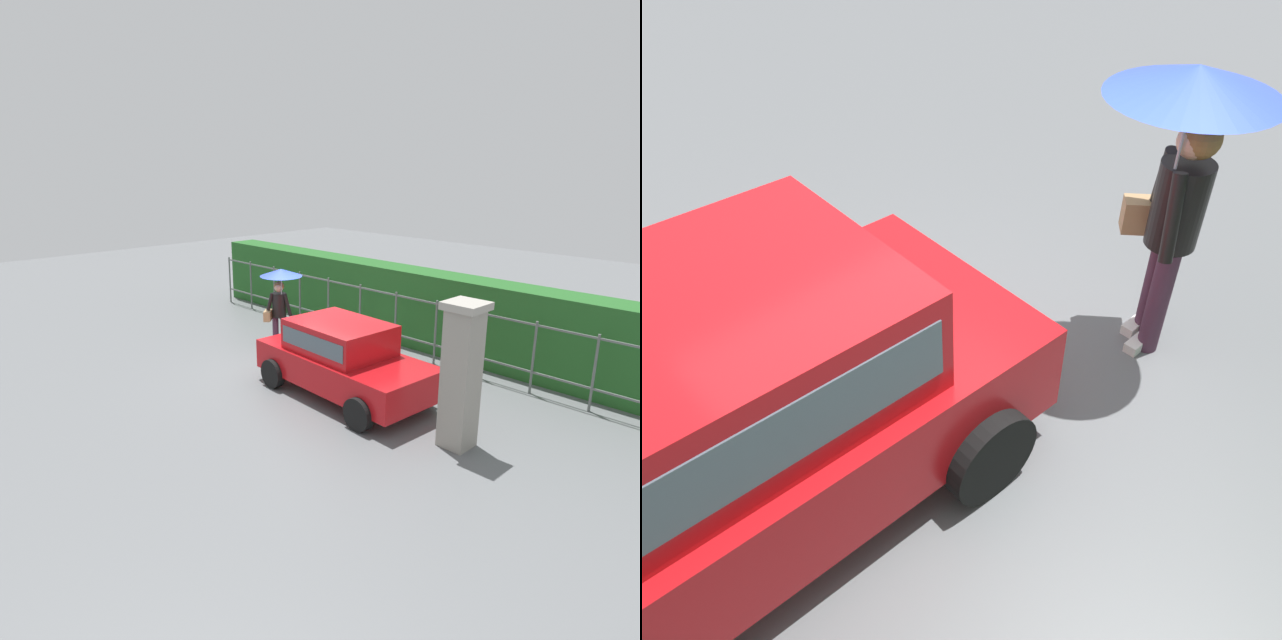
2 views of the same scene
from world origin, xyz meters
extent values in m
plane|color=slate|center=(0.00, 0.00, 0.00)|extent=(40.00, 40.00, 0.00)
cube|color=#B71116|center=(1.43, -0.36, 0.58)|extent=(3.78, 1.83, 0.60)
cube|color=#B71116|center=(1.28, -0.35, 1.18)|extent=(1.97, 1.54, 0.60)
cube|color=#4C5B66|center=(1.28, -0.35, 1.20)|extent=(1.82, 1.55, 0.33)
cylinder|color=black|center=(2.72, 0.41, 0.30)|extent=(0.61, 0.21, 0.60)
cylinder|color=black|center=(2.63, -1.27, 0.30)|extent=(0.61, 0.21, 0.60)
cylinder|color=black|center=(0.23, 0.54, 0.30)|extent=(0.61, 0.21, 0.60)
cylinder|color=black|center=(0.14, -1.13, 0.30)|extent=(0.61, 0.21, 0.60)
cube|color=red|center=(-0.40, 0.29, 0.73)|extent=(0.07, 0.20, 0.16)
cube|color=red|center=(-0.46, -0.81, 0.73)|extent=(0.07, 0.20, 0.16)
cylinder|color=#47283D|center=(-1.49, 0.53, 0.43)|extent=(0.15, 0.15, 0.86)
cylinder|color=#47283D|center=(-1.64, 0.40, 0.43)|extent=(0.15, 0.15, 0.86)
cube|color=white|center=(-1.45, 0.48, 0.04)|extent=(0.26, 0.10, 0.08)
cube|color=white|center=(-1.61, 0.35, 0.04)|extent=(0.26, 0.10, 0.08)
cylinder|color=black|center=(-1.57, 0.46, 1.15)|extent=(0.34, 0.34, 0.58)
sphere|color=#DBAD89|center=(-1.57, 0.46, 1.58)|extent=(0.22, 0.22, 0.22)
sphere|color=olive|center=(-1.59, 0.49, 1.60)|extent=(0.25, 0.25, 0.25)
cylinder|color=black|center=(-1.35, 0.55, 1.18)|extent=(0.23, 0.22, 0.56)
cylinder|color=black|center=(-1.68, 0.26, 1.18)|extent=(0.23, 0.22, 0.56)
cylinder|color=#B2B2B7|center=(-1.44, 0.44, 1.50)|extent=(0.02, 0.02, 0.77)
cone|color=blue|center=(-1.44, 0.44, 1.97)|extent=(1.00, 1.00, 0.17)
cube|color=tan|center=(-1.69, 0.20, 0.91)|extent=(0.34, 0.36, 0.24)
cube|color=gray|center=(4.10, -0.49, 1.15)|extent=(0.48, 0.48, 2.30)
cube|color=#9E998E|center=(4.10, -0.49, 2.36)|extent=(0.60, 0.60, 0.12)
cylinder|color=#59605B|center=(-6.47, 2.40, 0.75)|extent=(0.05, 0.05, 1.50)
cylinder|color=#59605B|center=(-5.31, 2.40, 0.75)|extent=(0.05, 0.05, 1.50)
cylinder|color=#59605B|center=(-4.16, 2.40, 0.75)|extent=(0.05, 0.05, 1.50)
cylinder|color=#59605B|center=(-3.00, 2.40, 0.75)|extent=(0.05, 0.05, 1.50)
cylinder|color=#59605B|center=(-1.85, 2.40, 0.75)|extent=(0.05, 0.05, 1.50)
cylinder|color=#59605B|center=(-0.69, 2.40, 0.75)|extent=(0.05, 0.05, 1.50)
cylinder|color=#59605B|center=(0.46, 2.40, 0.75)|extent=(0.05, 0.05, 1.50)
cylinder|color=#59605B|center=(1.62, 2.40, 0.75)|extent=(0.05, 0.05, 1.50)
cylinder|color=#59605B|center=(2.78, 2.40, 0.75)|extent=(0.05, 0.05, 1.50)
cylinder|color=#59605B|center=(3.93, 2.40, 0.75)|extent=(0.05, 0.05, 1.50)
cylinder|color=#59605B|center=(5.09, 2.40, 0.75)|extent=(0.05, 0.05, 1.50)
cube|color=#59605B|center=(-0.11, 2.40, 1.42)|extent=(12.71, 0.03, 0.04)
cube|color=#59605B|center=(-0.11, 2.40, 0.45)|extent=(12.71, 0.03, 0.04)
cube|color=#235B23|center=(-0.11, 3.31, 0.95)|extent=(13.71, 0.90, 1.90)
camera|label=1|loc=(8.41, -7.68, 4.45)|focal=30.84mm
camera|label=2|loc=(1.86, 2.00, 3.21)|focal=35.10mm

